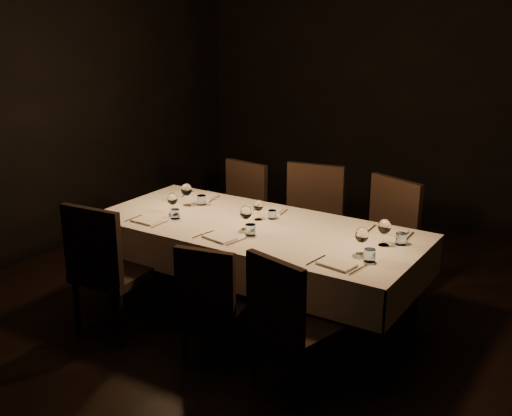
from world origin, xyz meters
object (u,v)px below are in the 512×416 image
Objects in this scene: chair_near_right at (288,319)px; chair_far_left at (238,210)px; dining_table at (256,235)px; chair_near_center at (211,298)px; chair_far_right at (383,238)px; chair_near_left at (106,265)px; chair_far_center at (310,222)px.

chair_near_right is 2.18m from chair_far_left.
dining_table is at bearing -42.23° from chair_far_left.
chair_near_right is (0.73, -0.78, -0.17)m from dining_table.
chair_near_center is 1.78m from chair_far_left.
chair_near_center is at bearing 9.82° from chair_near_right.
chair_near_left is at bearing -113.35° from chair_far_right.
chair_near_left is 0.97× the size of chair_far_center.
chair_near_right is (0.61, -0.05, 0.04)m from chair_near_center.
chair_near_center is (0.12, -0.73, -0.20)m from dining_table.
chair_far_center is (0.78, -0.05, 0.04)m from chair_far_left.
chair_near_right is 0.98× the size of chair_far_left.
dining_table is 2.67× the size of chair_near_right.
chair_far_center is (-0.68, 1.57, 0.05)m from chair_near_right.
chair_near_left is 1.18× the size of chair_near_center.
chair_near_center is 1.52m from chair_far_center.
dining_table is at bearing -137.86° from chair_near_left.
dining_table is at bearing -92.93° from chair_near_center.
chair_far_left is (-0.84, 1.57, 0.05)m from chair_near_center.
chair_near_right is at bearing -70.07° from chair_far_right.
chair_far_center reaches higher than chair_far_right.
chair_near_center is 1.63m from chair_far_right.
chair_far_left is at bearing -73.65° from chair_near_center.
chair_near_left is 1.08× the size of chair_near_right.
chair_near_right is at bearing 176.63° from chair_near_left.
chair_far_right is at bearing -75.32° from chair_near_right.
chair_near_right is 0.91× the size of chair_far_right.
chair_far_right is at bearing 4.40° from chair_far_left.
chair_near_center is at bearing -81.06° from dining_table.
dining_table is at bearing -32.78° from chair_near_right.
chair_far_left is at bearing -96.13° from chair_near_left.
chair_far_center reaches higher than chair_near_center.
chair_near_center is at bearing -98.35° from chair_far_center.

